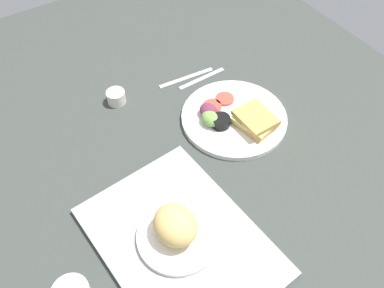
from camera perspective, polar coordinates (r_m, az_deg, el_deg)
ground_plane at (r=113.41cm, az=1.82°, el=-1.79°), size 190.00×150.00×3.00cm
serving_tray at (r=97.39cm, az=-1.67°, el=-13.39°), size 47.48×36.46×1.60cm
bread_plate_near at (r=94.03cm, az=-2.17°, el=-11.81°), size 19.26×19.26×8.95cm
plate_with_salad at (r=119.30cm, az=5.94°, el=3.66°), size 30.81×30.81×5.40cm
espresso_cup at (r=126.28cm, az=-10.54°, el=6.47°), size 5.60×5.60×4.00cm
fork at (r=133.05cm, az=1.39°, el=9.15°), size 1.78×17.03×0.50cm
knife at (r=133.30cm, az=-0.79°, el=9.26°), size 3.08×19.05×0.50cm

